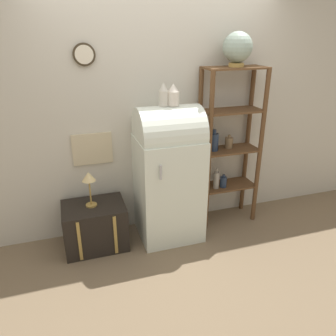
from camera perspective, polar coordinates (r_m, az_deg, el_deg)
name	(u,v)px	position (r m, az deg, el deg)	size (l,w,h in m)	color
ground_plane	(176,246)	(3.55, 1.43, -13.39)	(12.00, 12.00, 0.00)	#7A664C
wall_back	(159,108)	(3.49, -1.56, 10.47)	(7.00, 0.09, 2.70)	beige
refrigerator	(169,172)	(3.39, 0.12, -0.65)	(0.65, 0.61, 1.43)	silver
suitcase_trunk	(95,226)	(3.51, -12.57, -9.77)	(0.62, 0.47, 0.47)	black
shelf_unit	(229,142)	(3.68, 10.50, 4.43)	(0.67, 0.33, 1.76)	brown
globe	(238,48)	(3.50, 12.01, 19.81)	(0.29, 0.29, 0.33)	#AD8942
vase_left	(163,95)	(3.15, -0.79, 12.58)	(0.09, 0.09, 0.22)	beige
vase_center	(173,95)	(3.17, 0.91, 12.53)	(0.12, 0.12, 0.21)	silver
desk_lamp	(89,180)	(3.28, -13.61, -2.05)	(0.13, 0.13, 0.37)	#AD8942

